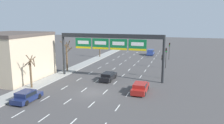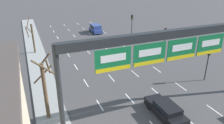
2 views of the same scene
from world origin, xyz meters
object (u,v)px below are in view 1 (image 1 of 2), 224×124
Objects in this scene: car_black at (108,76)px; sign_gantry at (110,42)px; traffic_light_near_gantry at (166,54)px; car_navy at (27,96)px; tree_bare_third at (99,47)px; tree_bare_second at (67,55)px; traffic_light_far_end at (169,48)px; car_red at (140,87)px; tree_bare_closest at (31,71)px; suv_blue at (151,52)px; traffic_light_mid_block at (162,62)px.

sign_gantry is at bearing 92.73° from car_black.
traffic_light_near_gantry is at bearing 56.11° from car_black.
tree_bare_third is at bearing 95.46° from car_navy.
tree_bare_third reaches higher than car_black.
traffic_light_far_end is at bearing 47.17° from tree_bare_second.
traffic_light_near_gantry is (2.22, 17.69, 2.36)m from car_red.
car_black is at bearing 39.33° from tree_bare_closest.
car_red is at bearing -84.56° from suv_blue.
tree_bare_second is at bearing -116.85° from suv_blue.
traffic_light_far_end reaches higher than traffic_light_near_gantry.
tree_bare_third is (-9.86, 21.59, 2.05)m from car_black.
suv_blue is (9.73, 42.23, 0.20)m from car_navy.
traffic_light_mid_block is at bearing 1.14° from tree_bare_second.
tree_bare_second is at bearing 91.97° from tree_bare_closest.
sign_gantry is 13.51m from tree_bare_closest.
tree_bare_second is at bearing 164.67° from sign_gantry.
sign_gantry is 10.45m from car_red.
car_navy is 1.04× the size of suv_blue.
traffic_light_mid_block is (5.47, -25.45, 2.05)m from suv_blue.
suv_blue is 0.92× the size of traffic_light_far_end.
traffic_light_near_gantry is 0.71× the size of tree_bare_second.
car_black is 1.12× the size of traffic_light_mid_block.
traffic_light_mid_block is 0.82× the size of tree_bare_closest.
tree_bare_closest is at bearing -108.73° from suv_blue.
suv_blue is 39.51m from tree_bare_closest.
traffic_light_mid_block reaches higher than car_navy.
suv_blue is at bearing 102.12° from traffic_light_mid_block.
tree_bare_closest is (-18.24, -31.67, -0.42)m from traffic_light_far_end.
traffic_light_far_end is 27.41m from tree_bare_second.
tree_bare_third is at bearing 121.64° from car_red.
car_navy is 1.00× the size of traffic_light_mid_block.
car_red is 1.11× the size of traffic_light_mid_block.
tree_bare_third is (0.07, 17.83, -0.56)m from tree_bare_second.
traffic_light_mid_block is at bearing -43.39° from tree_bare_third.
suv_blue is (-3.27, 34.40, 0.18)m from car_red.
sign_gantry is 3.96× the size of car_black.
tree_bare_closest is (-2.94, 4.84, 1.96)m from car_navy.
sign_gantry is 5.87m from car_black.
sign_gantry is at bearing 64.49° from car_navy.
car_black is 8.03m from car_red.
traffic_light_far_end reaches higher than suv_blue.
tree_bare_closest is (-12.67, -37.38, 1.77)m from suv_blue.
traffic_light_mid_block is at bearing 25.62° from car_black.
car_navy is at bearing -117.51° from car_black.
car_navy reaches higher than car_black.
car_navy is (-6.54, -13.70, -5.75)m from sign_gantry.
tree_bare_second is 1.09× the size of tree_bare_third.
traffic_light_mid_block reaches higher than car_black.
sign_gantry is 4.24× the size of traffic_light_near_gantry.
car_black is 9.81m from traffic_light_mid_block.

